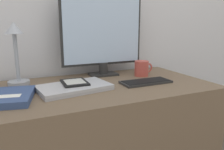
% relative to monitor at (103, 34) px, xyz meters
% --- Properties ---
extents(desk, '(1.13, 0.62, 0.71)m').
position_rel_monitor_xyz_m(desk, '(-0.08, -0.21, -0.61)').
color(desk, brown).
rests_on(desk, ground_plane).
extents(monitor, '(0.52, 0.11, 0.49)m').
position_rel_monitor_xyz_m(monitor, '(0.00, 0.00, 0.00)').
color(monitor, '#262626').
rests_on(monitor, desk).
extents(keyboard, '(0.28, 0.12, 0.01)m').
position_rel_monitor_xyz_m(keyboard, '(0.14, -0.28, -0.25)').
color(keyboard, '#282828').
rests_on(keyboard, desk).
extents(laptop, '(0.36, 0.25, 0.03)m').
position_rel_monitor_xyz_m(laptop, '(-0.25, -0.25, -0.25)').
color(laptop, '#A3A3A8').
rests_on(laptop, desk).
extents(ereader, '(0.12, 0.15, 0.01)m').
position_rel_monitor_xyz_m(ereader, '(-0.24, -0.22, -0.23)').
color(ereader, black).
rests_on(ereader, laptop).
extents(desk_lamp, '(0.11, 0.11, 0.33)m').
position_rel_monitor_xyz_m(desk_lamp, '(-0.49, -0.03, -0.07)').
color(desk_lamp, '#999EA8').
rests_on(desk_lamp, desk).
extents(notebook, '(0.25, 0.28, 0.03)m').
position_rel_monitor_xyz_m(notebook, '(-0.55, -0.28, -0.25)').
color(notebook, '#334775').
rests_on(notebook, desk).
extents(coffee_mug, '(0.12, 0.09, 0.09)m').
position_rel_monitor_xyz_m(coffee_mug, '(0.21, -0.11, -0.21)').
color(coffee_mug, '#B7473D').
rests_on(coffee_mug, desk).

